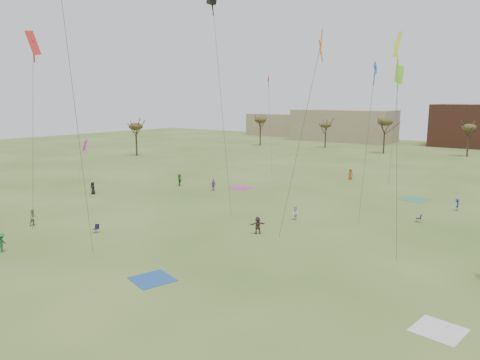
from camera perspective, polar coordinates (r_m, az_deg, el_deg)
The scene contains 20 objects.
ground at distance 38.06m, azimuth -11.09°, elevation -10.77°, with size 260.00×260.00×0.00m, color #3B581B.
flyer_near_center at distance 45.89m, azimuth -27.84°, elevation -7.00°, with size 1.12×0.64×1.73m, color #22663B.
spectator_fore_b at distance 53.65m, azimuth -24.64°, elevation -4.32°, with size 0.89×0.69×1.83m, color #999861.
spectator_fore_c at distance 45.99m, azimuth 2.24°, elevation -5.71°, with size 1.66×0.53×1.79m, color brown.
flyer_mid_a at distance 68.17m, azimuth -18.08°, elevation -0.97°, with size 0.87×0.57×1.79m, color black.
spectator_mid_d at distance 67.40m, azimuth -3.39°, elevation -0.62°, with size 1.02×0.43×1.74m, color purple.
spectator_mid_e at distance 51.47m, azimuth 6.97°, elevation -4.13°, with size 0.80×0.62×1.65m, color silver.
flyer_far_a at distance 71.83m, azimuth -7.62°, elevation 0.03°, with size 1.72×0.55×1.86m, color #2D7025.
flyer_far_b at distance 79.01m, azimuth 13.76°, elevation 0.72°, with size 0.87×0.57×1.79m, color #B7421F.
flyer_far_c at distance 61.42m, azimuth 25.71°, elevation -2.82°, with size 0.96×0.55×1.48m, color navy.
blanket_blue at distance 35.70m, azimuth -11.00°, elevation -12.21°, with size 2.89×2.89×0.03m, color #224D94.
blanket_cream at distance 30.52m, azimuth 23.78°, elevation -16.96°, with size 2.72×2.72×0.03m, color silver.
blanket_plum at distance 69.34m, azimuth 0.15°, elevation -1.02°, with size 2.90×2.90×0.03m, color #AD358B.
blanket_olive at distance 66.05m, azimuth 21.17°, elevation -2.29°, with size 3.36×3.36×0.03m, color #318761.
camp_chair_left at distance 48.72m, azimuth -17.70°, elevation -6.06°, with size 0.66×0.68×0.87m.
camp_chair_right at distance 54.13m, azimuth 21.61°, elevation -4.69°, with size 0.69×0.66×0.87m.
kites_aloft at distance 51.04m, azimuth 4.45°, elevation 15.02°, with size 67.52×55.88×23.14m.
tree_line at distance 107.05m, azimuth 20.89°, elevation 6.10°, with size 117.44×49.32×8.91m.
building_tan at distance 151.92m, azimuth 12.91°, elevation 6.73°, with size 32.00×14.00×10.00m, color #937F60.
building_tan_west at distance 172.29m, azimuth 4.66°, elevation 7.00°, with size 20.00×12.00×8.00m, color #937F60.
Camera 1 is at (26.65, -23.59, 13.50)m, focal length 33.81 mm.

